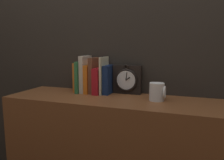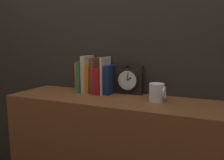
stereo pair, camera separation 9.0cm
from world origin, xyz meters
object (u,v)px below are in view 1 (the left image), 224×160
object	(u,v)px
book_slot3_orange	(90,79)
book_slot6_cream	(104,75)
book_slot2_cream	(85,74)
book_slot0_orange	(79,77)
mug	(157,92)
book_slot5_red	(99,81)
clock	(127,80)
book_slot1_green	(81,77)
book_slot7_navy	(108,80)
book_slot4_brown	(94,75)

from	to	relation	value
book_slot3_orange	book_slot6_cream	world-z (taller)	book_slot6_cream
book_slot2_cream	book_slot0_orange	bearing A→B (deg)	169.27
book_slot3_orange	mug	world-z (taller)	book_slot3_orange
book_slot2_cream	book_slot5_red	distance (m)	0.11
book_slot6_cream	book_slot0_orange	bearing A→B (deg)	176.07
book_slot6_cream	mug	xyz separation A→B (m)	(0.36, -0.08, -0.07)
book_slot3_orange	clock	bearing A→B (deg)	10.57
book_slot1_green	book_slot3_orange	xyz separation A→B (m)	(0.06, 0.00, -0.01)
book_slot1_green	book_slot0_orange	bearing A→B (deg)	145.86
book_slot6_cream	book_slot7_navy	size ratio (longest dim) A/B	1.29
book_slot5_red	book_slot3_orange	bearing A→B (deg)	176.20
clock	mug	xyz separation A→B (m)	(0.22, -0.13, -0.04)
mug	clock	bearing A→B (deg)	149.96
book_slot7_navy	mug	distance (m)	0.35
book_slot2_cream	book_slot7_navy	size ratio (longest dim) A/B	1.32
book_slot2_cream	book_slot6_cream	world-z (taller)	book_slot2_cream
book_slot4_brown	book_slot7_navy	bearing A→B (deg)	1.40
book_slot5_red	book_slot1_green	bearing A→B (deg)	179.75
book_slot0_orange	book_slot3_orange	bearing A→B (deg)	-9.07
book_slot2_cream	mug	world-z (taller)	book_slot2_cream
clock	book_slot4_brown	size ratio (longest dim) A/B	0.83
book_slot0_orange	book_slot2_cream	world-z (taller)	book_slot2_cream
book_slot2_cream	book_slot6_cream	size ratio (longest dim) A/B	1.02
book_slot3_orange	book_slot5_red	xyz separation A→B (m)	(0.07, -0.00, -0.01)
clock	book_slot6_cream	size ratio (longest dim) A/B	0.81
book_slot3_orange	book_slot7_navy	bearing A→B (deg)	3.24
book_slot0_orange	book_slot5_red	distance (m)	0.16
book_slot0_orange	book_slot3_orange	size ratio (longest dim) A/B	1.06
book_slot1_green	book_slot2_cream	xyz separation A→B (m)	(0.03, 0.01, 0.02)
clock	book_slot6_cream	xyz separation A→B (m)	(-0.15, -0.05, 0.03)
book_slot3_orange	book_slot6_cream	size ratio (longest dim) A/B	0.77
clock	book_slot2_cream	xyz separation A→B (m)	(-0.28, -0.04, 0.03)
book_slot4_brown	book_slot1_green	bearing A→B (deg)	-174.45
book_slot6_cream	book_slot1_green	bearing A→B (deg)	-178.18
book_slot5_red	mug	size ratio (longest dim) A/B	1.65
book_slot0_orange	book_slot6_cream	xyz separation A→B (m)	(0.19, -0.01, 0.02)
book_slot1_green	book_slot6_cream	world-z (taller)	book_slot6_cream
book_slot1_green	book_slot4_brown	size ratio (longest dim) A/B	0.89
book_slot2_cream	book_slot3_orange	world-z (taller)	book_slot2_cream
clock	book_slot2_cream	size ratio (longest dim) A/B	0.79
book_slot1_green	mug	size ratio (longest dim) A/B	2.04
book_slot4_brown	book_slot7_navy	world-z (taller)	book_slot4_brown
book_slot3_orange	book_slot7_navy	size ratio (longest dim) A/B	1.00
book_slot1_green	book_slot3_orange	size ratio (longest dim) A/B	1.12
book_slot1_green	book_slot7_navy	xyz separation A→B (m)	(0.20, 0.01, -0.01)
clock	book_slot5_red	world-z (taller)	clock
book_slot4_brown	book_slot5_red	world-z (taller)	book_slot4_brown
book_slot0_orange	book_slot5_red	size ratio (longest dim) A/B	1.16
book_slot4_brown	mug	world-z (taller)	book_slot4_brown
clock	book_slot0_orange	xyz separation A→B (m)	(-0.34, -0.03, 0.00)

